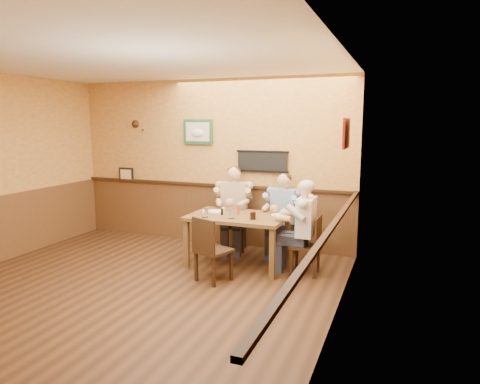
% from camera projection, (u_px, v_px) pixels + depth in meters
% --- Properties ---
extents(room, '(5.02, 5.03, 2.81)m').
position_uv_depth(room, '(137.00, 156.00, 5.09)').
color(room, '#351F10').
rests_on(room, ground).
extents(dining_table, '(1.40, 0.90, 0.75)m').
position_uv_depth(dining_table, '(238.00, 221.00, 6.21)').
color(dining_table, brown).
rests_on(dining_table, ground).
extents(chair_back_left, '(0.48, 0.48, 0.87)m').
position_uv_depth(chair_back_left, '(234.00, 224.00, 7.00)').
color(chair_back_left, '#352110').
rests_on(chair_back_left, ground).
extents(chair_back_right, '(0.42, 0.42, 0.82)m').
position_uv_depth(chair_back_right, '(284.00, 230.00, 6.71)').
color(chair_back_right, '#352110').
rests_on(chair_back_right, ground).
extents(chair_right_end, '(0.38, 0.38, 0.82)m').
position_uv_depth(chair_right_end, '(305.00, 245.00, 5.89)').
color(chair_right_end, '#352110').
rests_on(chair_right_end, ground).
extents(chair_near_side, '(0.52, 0.52, 0.87)m').
position_uv_depth(chair_near_side, '(214.00, 249.00, 5.61)').
color(chair_near_side, '#352110').
rests_on(chair_near_side, ground).
extents(diner_tan_shirt, '(0.68, 0.68, 1.24)m').
position_uv_depth(diner_tan_shirt, '(234.00, 213.00, 6.97)').
color(diner_tan_shirt, '#C7B188').
rests_on(diner_tan_shirt, ground).
extents(diner_blue_polo, '(0.61, 0.61, 1.17)m').
position_uv_depth(diner_blue_polo, '(284.00, 219.00, 6.68)').
color(diner_blue_polo, '#7D97BC').
rests_on(diner_blue_polo, ground).
extents(diner_white_elder, '(0.54, 0.54, 1.18)m').
position_uv_depth(diner_white_elder, '(306.00, 232.00, 5.86)').
color(diner_white_elder, silver).
rests_on(diner_white_elder, ground).
extents(water_glass_left, '(0.09, 0.09, 0.13)m').
position_uv_depth(water_glass_left, '(205.00, 213.00, 6.03)').
color(water_glass_left, white).
rests_on(water_glass_left, dining_table).
extents(water_glass_mid, '(0.09, 0.09, 0.13)m').
position_uv_depth(water_glass_mid, '(232.00, 214.00, 5.96)').
color(water_glass_mid, white).
rests_on(water_glass_mid, dining_table).
extents(cola_tumbler, '(0.11, 0.11, 0.11)m').
position_uv_depth(cola_tumbler, '(253.00, 216.00, 5.91)').
color(cola_tumbler, black).
rests_on(cola_tumbler, dining_table).
extents(hot_sauce_bottle, '(0.05, 0.05, 0.16)m').
position_uv_depth(hot_sauce_bottle, '(238.00, 209.00, 6.21)').
color(hot_sauce_bottle, '#BC3814').
rests_on(hot_sauce_bottle, dining_table).
extents(salt_shaker, '(0.04, 0.04, 0.09)m').
position_uv_depth(salt_shaker, '(223.00, 211.00, 6.29)').
color(salt_shaker, white).
rests_on(salt_shaker, dining_table).
extents(pepper_shaker, '(0.04, 0.04, 0.09)m').
position_uv_depth(pepper_shaker, '(222.00, 212.00, 6.21)').
color(pepper_shaker, black).
rests_on(pepper_shaker, dining_table).
extents(plate_far_left, '(0.30, 0.30, 0.02)m').
position_uv_depth(plate_far_left, '(216.00, 211.00, 6.43)').
color(plate_far_left, white).
rests_on(plate_far_left, dining_table).
extents(plate_far_right, '(0.25, 0.25, 0.02)m').
position_uv_depth(plate_far_right, '(279.00, 215.00, 6.16)').
color(plate_far_right, white).
rests_on(plate_far_right, dining_table).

